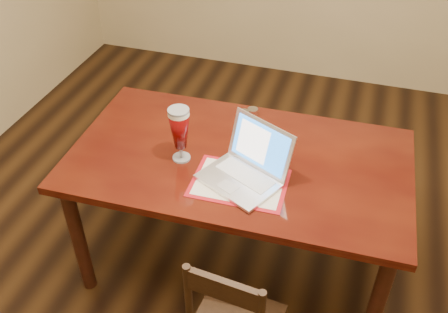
% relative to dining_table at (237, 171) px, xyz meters
% --- Properties ---
extents(ground, '(5.00, 5.00, 0.00)m').
position_rel_dining_table_xyz_m(ground, '(0.05, -0.05, -0.72)').
color(ground, black).
rests_on(ground, ground).
extents(dining_table, '(1.76, 1.02, 1.11)m').
position_rel_dining_table_xyz_m(dining_table, '(0.00, 0.00, 0.00)').
color(dining_table, '#481509').
rests_on(dining_table, ground).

